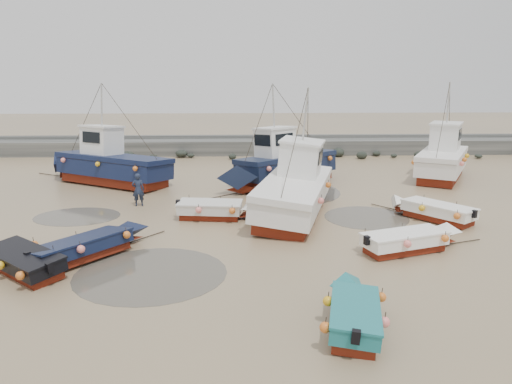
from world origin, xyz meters
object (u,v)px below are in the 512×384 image
(cabin_boat_2, at_px, (280,164))
(cabin_boat_3, at_px, (444,157))
(dinghy_6, at_px, (432,208))
(person, at_px, (139,206))
(cabin_boat_1, at_px, (294,187))
(dinghy_2, at_px, (353,308))
(dinghy_5, at_px, (217,207))
(dinghy_3, at_px, (412,238))
(dinghy_4, at_px, (19,257))
(cabin_boat_0, at_px, (105,163))
(dinghy_1, at_px, (89,244))

(cabin_boat_2, height_order, cabin_boat_3, same)
(dinghy_6, relative_size, person, 2.67)
(cabin_boat_1, relative_size, person, 6.41)
(dinghy_2, relative_size, dinghy_5, 0.95)
(dinghy_3, height_order, cabin_boat_1, cabin_boat_1)
(dinghy_6, xyz_separation_m, person, (-14.70, 2.85, -0.55))
(dinghy_4, xyz_separation_m, cabin_boat_1, (10.75, 7.26, 0.75))
(dinghy_2, height_order, person, dinghy_2)
(dinghy_3, bearing_deg, dinghy_4, -103.06)
(dinghy_2, xyz_separation_m, cabin_boat_0, (-11.71, 18.29, 0.76))
(dinghy_1, bearing_deg, person, 126.51)
(dinghy_2, distance_m, dinghy_6, 11.81)
(dinghy_4, xyz_separation_m, dinghy_6, (17.30, 5.80, 0.00))
(cabin_boat_0, relative_size, cabin_boat_1, 0.87)
(dinghy_2, bearing_deg, cabin_boat_0, 134.98)
(dinghy_3, xyz_separation_m, dinghy_6, (2.39, 4.26, 0.00))
(cabin_boat_0, height_order, cabin_boat_2, same)
(dinghy_1, distance_m, dinghy_5, 6.87)
(dinghy_3, bearing_deg, cabin_boat_3, 134.98)
(dinghy_1, bearing_deg, cabin_boat_1, 74.87)
(dinghy_1, distance_m, dinghy_3, 12.79)
(dinghy_1, distance_m, dinghy_4, 2.48)
(dinghy_4, xyz_separation_m, person, (2.59, 8.65, -0.55))
(dinghy_5, bearing_deg, cabin_boat_1, 111.46)
(dinghy_1, xyz_separation_m, dinghy_2, (9.11, -5.61, 0.02))
(cabin_boat_0, bearing_deg, dinghy_5, -107.24)
(dinghy_5, height_order, cabin_boat_0, cabin_boat_0)
(dinghy_5, bearing_deg, dinghy_1, -37.53)
(dinghy_5, bearing_deg, cabin_boat_2, 159.00)
(dinghy_1, xyz_separation_m, cabin_boat_3, (19.42, 13.79, 0.84))
(dinghy_3, height_order, cabin_boat_2, cabin_boat_2)
(cabin_boat_0, bearing_deg, cabin_boat_1, -91.68)
(dinghy_2, height_order, dinghy_5, same)
(dinghy_6, height_order, cabin_boat_2, cabin_boat_2)
(dinghy_4, relative_size, dinghy_6, 1.03)
(dinghy_2, relative_size, cabin_boat_2, 0.60)
(dinghy_3, relative_size, cabin_boat_0, 0.56)
(person, bearing_deg, cabin_boat_0, -67.21)
(dinghy_1, xyz_separation_m, person, (0.48, 7.36, -0.54))
(dinghy_3, distance_m, cabin_boat_2, 12.45)
(dinghy_3, xyz_separation_m, dinghy_4, (-14.90, -1.54, -0.00))
(dinghy_6, bearing_deg, dinghy_2, -161.10)
(dinghy_2, relative_size, person, 2.87)
(cabin_boat_1, bearing_deg, dinghy_5, -149.40)
(dinghy_3, xyz_separation_m, person, (-12.31, 7.11, -0.55))
(dinghy_5, bearing_deg, dinghy_6, 94.18)
(dinghy_5, xyz_separation_m, person, (-4.30, 2.43, -0.56))
(dinghy_3, bearing_deg, cabin_boat_1, -162.95)
(dinghy_2, bearing_deg, cabin_boat_2, 104.74)
(cabin_boat_0, distance_m, cabin_boat_3, 22.04)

